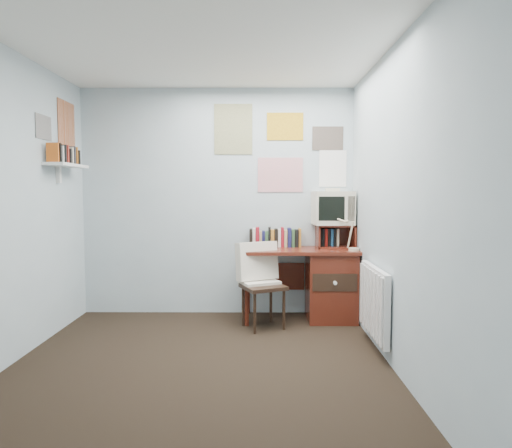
# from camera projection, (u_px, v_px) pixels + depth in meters

# --- Properties ---
(ground) EXTENTS (3.50, 3.50, 0.00)m
(ground) POSITION_uv_depth(u_px,v_px,m) (197.00, 374.00, 3.42)
(ground) COLOR black
(ground) RESTS_ON ground
(back_wall) EXTENTS (3.00, 0.02, 2.50)m
(back_wall) POSITION_uv_depth(u_px,v_px,m) (217.00, 202.00, 5.07)
(back_wall) COLOR #B0C1CA
(back_wall) RESTS_ON ground
(right_wall) EXTENTS (0.02, 3.50, 2.50)m
(right_wall) POSITION_uv_depth(u_px,v_px,m) (401.00, 208.00, 3.32)
(right_wall) COLOR #B0C1CA
(right_wall) RESTS_ON ground
(ceiling) EXTENTS (3.00, 3.50, 0.02)m
(ceiling) POSITION_uv_depth(u_px,v_px,m) (194.00, 32.00, 3.24)
(ceiling) COLOR white
(ceiling) RESTS_ON back_wall
(desk) EXTENTS (1.20, 0.55, 0.76)m
(desk) POSITION_uv_depth(u_px,v_px,m) (325.00, 282.00, 4.86)
(desk) COLOR #5E2215
(desk) RESTS_ON ground
(desk_chair) EXTENTS (0.55, 0.54, 0.83)m
(desk_chair) POSITION_uv_depth(u_px,v_px,m) (263.00, 287.00, 4.56)
(desk_chair) COLOR black
(desk_chair) RESTS_ON ground
(desk_lamp) EXTENTS (0.34, 0.31, 0.40)m
(desk_lamp) POSITION_uv_depth(u_px,v_px,m) (354.00, 232.00, 4.66)
(desk_lamp) COLOR #B10B16
(desk_lamp) RESTS_ON desk
(tv_riser) EXTENTS (0.40, 0.30, 0.25)m
(tv_riser) POSITION_uv_depth(u_px,v_px,m) (335.00, 236.00, 4.93)
(tv_riser) COLOR #5E2215
(tv_riser) RESTS_ON desk
(crt_tv) EXTENTS (0.44, 0.40, 0.39)m
(crt_tv) POSITION_uv_depth(u_px,v_px,m) (332.00, 206.00, 4.93)
(crt_tv) COLOR beige
(crt_tv) RESTS_ON tv_riser
(book_row) EXTENTS (0.60, 0.14, 0.22)m
(book_row) POSITION_uv_depth(u_px,v_px,m) (277.00, 237.00, 5.01)
(book_row) COLOR #5E2215
(book_row) RESTS_ON desk
(radiator) EXTENTS (0.09, 0.80, 0.60)m
(radiator) POSITION_uv_depth(u_px,v_px,m) (374.00, 302.00, 3.93)
(radiator) COLOR white
(radiator) RESTS_ON right_wall
(wall_shelf) EXTENTS (0.20, 0.62, 0.24)m
(wall_shelf) POSITION_uv_depth(u_px,v_px,m) (67.00, 165.00, 4.41)
(wall_shelf) COLOR white
(wall_shelf) RESTS_ON left_wall
(posters_back) EXTENTS (1.20, 0.01, 0.90)m
(posters_back) POSITION_uv_depth(u_px,v_px,m) (280.00, 148.00, 5.02)
(posters_back) COLOR white
(posters_back) RESTS_ON back_wall
(posters_left) EXTENTS (0.01, 0.70, 0.60)m
(posters_left) POSITION_uv_depth(u_px,v_px,m) (56.00, 126.00, 4.38)
(posters_left) COLOR white
(posters_left) RESTS_ON left_wall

